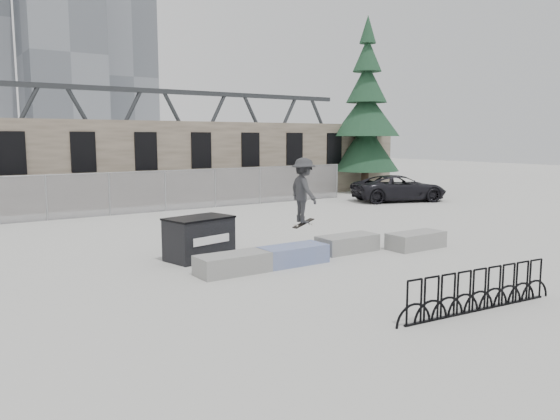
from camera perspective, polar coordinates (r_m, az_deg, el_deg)
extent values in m
plane|color=#B0B0AB|center=(16.82, 4.69, -4.86)|extent=(120.00, 120.00, 0.00)
cube|color=#6A5D4E|center=(30.84, -14.62, 4.81)|extent=(36.00, 2.50, 4.50)
cube|color=black|center=(28.04, -26.23, 5.35)|extent=(1.20, 0.12, 2.00)
cube|color=black|center=(28.66, -19.86, 5.71)|extent=(1.20, 0.12, 2.00)
cube|color=black|center=(29.62, -13.83, 5.99)|extent=(1.20, 0.12, 2.00)
cube|color=black|center=(30.88, -8.23, 6.19)|extent=(1.20, 0.12, 2.00)
cube|color=black|center=(32.41, -3.11, 6.32)|extent=(1.20, 0.12, 2.00)
cube|color=black|center=(34.17, 1.52, 6.39)|extent=(1.20, 0.12, 2.00)
cube|color=black|center=(36.13, 5.67, 6.42)|extent=(1.20, 0.12, 2.00)
cube|color=black|center=(38.26, 9.38, 6.42)|extent=(1.20, 0.12, 2.00)
cylinder|color=gray|center=(25.86, -23.23, 1.16)|extent=(0.06, 0.06, 2.00)
cylinder|color=gray|center=(26.51, -17.40, 1.58)|extent=(0.06, 0.06, 2.00)
cylinder|color=gray|center=(27.43, -11.90, 1.95)|extent=(0.06, 0.06, 2.00)
cylinder|color=gray|center=(28.58, -6.79, 2.28)|extent=(0.06, 0.06, 2.00)
cylinder|color=gray|center=(29.93, -2.11, 2.57)|extent=(0.06, 0.06, 2.00)
cylinder|color=gray|center=(31.48, 2.14, 2.82)|extent=(0.06, 0.06, 2.00)
cylinder|color=gray|center=(33.17, 5.98, 3.03)|extent=(0.06, 0.06, 2.00)
cube|color=#99999E|center=(27.43, -11.90, 1.95)|extent=(22.00, 0.02, 2.00)
cylinder|color=gray|center=(27.35, -11.95, 4.04)|extent=(22.00, 0.04, 0.04)
cube|color=gray|center=(14.73, -4.94, -5.61)|extent=(2.00, 0.90, 0.53)
cube|color=#2D471E|center=(14.68, -4.95, -4.82)|extent=(1.76, 0.66, 0.10)
cube|color=#3953AB|center=(15.76, 1.35, -4.70)|extent=(2.00, 0.90, 0.53)
cube|color=#2D471E|center=(15.72, 1.35, -3.96)|extent=(1.76, 0.66, 0.10)
cube|color=gray|center=(17.55, 7.06, -3.48)|extent=(2.00, 0.90, 0.53)
cube|color=#2D471E|center=(17.52, 7.07, -2.82)|extent=(1.76, 0.66, 0.10)
cube|color=gray|center=(18.48, 14.03, -3.09)|extent=(2.00, 0.90, 0.53)
cube|color=#2D471E|center=(18.45, 14.05, -2.46)|extent=(1.76, 0.66, 0.10)
cube|color=black|center=(16.48, -8.45, -3.01)|extent=(2.09, 1.51, 1.23)
cube|color=black|center=(16.37, -8.49, -0.83)|extent=(2.14, 1.56, 0.06)
cube|color=white|center=(16.02, -7.16, -3.12)|extent=(1.30, 0.30, 0.24)
cube|color=black|center=(12.38, 20.00, -9.79)|extent=(4.04, 0.43, 0.04)
torus|color=black|center=(11.01, 13.84, -9.38)|extent=(0.89, 0.13, 0.89)
torus|color=black|center=(11.31, 15.54, -8.98)|extent=(0.89, 0.13, 0.89)
torus|color=black|center=(11.62, 17.14, -8.60)|extent=(0.89, 0.13, 0.89)
torus|color=black|center=(11.94, 18.66, -8.23)|extent=(0.89, 0.13, 0.89)
torus|color=black|center=(12.26, 20.10, -7.87)|extent=(0.89, 0.13, 0.89)
torus|color=black|center=(12.60, 21.45, -7.53)|extent=(0.89, 0.13, 0.89)
torus|color=black|center=(12.94, 22.74, -7.20)|extent=(0.89, 0.13, 0.89)
torus|color=black|center=(13.29, 23.95, -6.89)|extent=(0.89, 0.13, 0.89)
torus|color=black|center=(13.64, 25.11, -6.59)|extent=(0.89, 0.13, 0.89)
cylinder|color=#38281E|center=(37.17, 8.87, 3.93)|extent=(0.50, 0.50, 2.59)
cone|color=#10311B|center=(37.10, 8.93, 6.55)|extent=(4.46, 4.46, 3.20)
cone|color=#10311B|center=(37.13, 9.00, 9.95)|extent=(4.44, 4.44, 3.00)
cone|color=#10311B|center=(37.27, 9.06, 13.02)|extent=(2.70, 2.70, 2.60)
cone|color=#10311B|center=(37.48, 9.12, 15.76)|extent=(1.90, 1.90, 2.20)
cone|color=#10311B|center=(37.74, 9.17, 18.16)|extent=(1.09, 1.09, 1.80)
cube|color=slate|center=(101.18, -21.86, 14.67)|extent=(12.00, 12.00, 34.00)
cube|color=slate|center=(114.30, -15.88, 13.04)|extent=(10.00, 10.00, 30.00)
cube|color=#2D3033|center=(70.76, -17.63, 7.56)|extent=(70.00, 3.00, 1.20)
cube|color=#2D3033|center=(71.00, -17.82, 12.00)|extent=(70.00, 0.60, 0.60)
cube|color=gray|center=(84.43, 2.44, 6.50)|extent=(2.00, 3.00, 4.00)
imported|color=black|center=(31.88, 12.35, 2.25)|extent=(5.88, 4.12, 1.49)
imported|color=#2D2E30|center=(16.79, 2.48, 2.08)|extent=(0.91, 1.38, 2.00)
cube|color=black|center=(16.92, 2.46, -1.40)|extent=(0.80, 0.31, 0.24)
cylinder|color=beige|center=(16.71, 1.84, -1.68)|extent=(0.06, 0.03, 0.06)
cylinder|color=beige|center=(16.82, 1.55, -1.62)|extent=(0.06, 0.03, 0.06)
cylinder|color=beige|center=(17.04, 3.36, -1.51)|extent=(0.06, 0.03, 0.06)
cylinder|color=beige|center=(17.15, 3.07, -1.45)|extent=(0.06, 0.03, 0.06)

